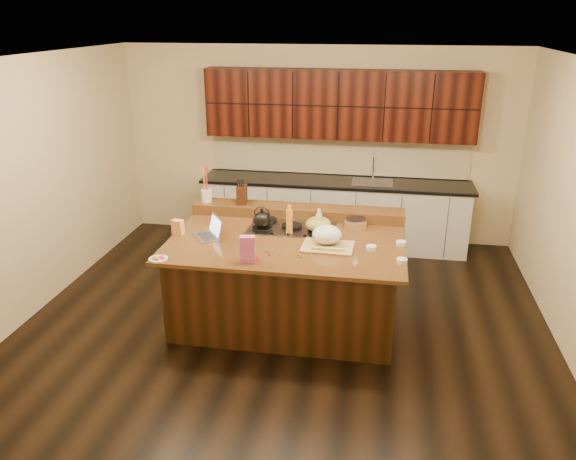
# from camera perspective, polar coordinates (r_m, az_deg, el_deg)

# --- Properties ---
(room) EXTENTS (5.52, 5.02, 2.72)m
(room) POSITION_cam_1_polar(r_m,az_deg,el_deg) (5.61, -0.09, 3.15)
(room) COLOR black
(room) RESTS_ON ground
(island) EXTENTS (2.40, 1.60, 0.92)m
(island) POSITION_cam_1_polar(r_m,az_deg,el_deg) (5.94, -0.08, -5.00)
(island) COLOR black
(island) RESTS_ON ground
(back_ledge) EXTENTS (2.40, 0.30, 0.12)m
(back_ledge) POSITION_cam_1_polar(r_m,az_deg,el_deg) (6.38, 0.99, 1.91)
(back_ledge) COLOR black
(back_ledge) RESTS_ON island
(cooktop) EXTENTS (0.92, 0.52, 0.05)m
(cooktop) POSITION_cam_1_polar(r_m,az_deg,el_deg) (6.03, 0.40, 0.27)
(cooktop) COLOR gray
(cooktop) RESTS_ON island
(back_counter) EXTENTS (3.70, 0.66, 2.40)m
(back_counter) POSITION_cam_1_polar(r_m,az_deg,el_deg) (7.80, 4.91, 5.45)
(back_counter) COLOR silver
(back_counter) RESTS_ON ground
(kettle) EXTENTS (0.23, 0.23, 0.17)m
(kettle) POSITION_cam_1_polar(r_m,az_deg,el_deg) (5.92, -2.67, 1.06)
(kettle) COLOR black
(kettle) RESTS_ON cooktop
(green_bowl) EXTENTS (0.35, 0.35, 0.15)m
(green_bowl) POSITION_cam_1_polar(r_m,az_deg,el_deg) (5.83, 3.11, 0.60)
(green_bowl) COLOR olive
(green_bowl) RESTS_ON cooktop
(laptop) EXTENTS (0.37, 0.39, 0.21)m
(laptop) POSITION_cam_1_polar(r_m,az_deg,el_deg) (5.84, -7.85, -0.20)
(laptop) COLOR #B7B7BC
(laptop) RESTS_ON island
(oil_bottle) EXTENTS (0.09, 0.09, 0.27)m
(oil_bottle) POSITION_cam_1_polar(r_m,az_deg,el_deg) (5.83, 0.14, 0.80)
(oil_bottle) COLOR orange
(oil_bottle) RESTS_ON island
(vinegar_bottle) EXTENTS (0.08, 0.08, 0.25)m
(vinegar_bottle) POSITION_cam_1_polar(r_m,az_deg,el_deg) (5.79, 3.14, 0.51)
(vinegar_bottle) COLOR silver
(vinegar_bottle) RESTS_ON island
(wooden_tray) EXTENTS (0.51, 0.41, 0.20)m
(wooden_tray) POSITION_cam_1_polar(r_m,az_deg,el_deg) (5.57, 3.99, -0.74)
(wooden_tray) COLOR tan
(wooden_tray) RESTS_ON island
(ramekin_a) EXTENTS (0.12, 0.12, 0.04)m
(ramekin_a) POSITION_cam_1_polar(r_m,az_deg,el_deg) (5.31, 11.50, -3.10)
(ramekin_a) COLOR white
(ramekin_a) RESTS_ON island
(ramekin_b) EXTENTS (0.10, 0.10, 0.04)m
(ramekin_b) POSITION_cam_1_polar(r_m,az_deg,el_deg) (5.54, 8.46, -1.81)
(ramekin_b) COLOR white
(ramekin_b) RESTS_ON island
(ramekin_c) EXTENTS (0.11, 0.11, 0.04)m
(ramekin_c) POSITION_cam_1_polar(r_m,az_deg,el_deg) (5.70, 11.42, -1.34)
(ramekin_c) COLOR white
(ramekin_c) RESTS_ON island
(strainer_bowl) EXTENTS (0.29, 0.29, 0.09)m
(strainer_bowl) POSITION_cam_1_polar(r_m,az_deg,el_deg) (6.07, 6.89, 0.58)
(strainer_bowl) COLOR #996B3F
(strainer_bowl) RESTS_ON island
(kitchen_timer) EXTENTS (0.09, 0.09, 0.07)m
(kitchen_timer) POSITION_cam_1_polar(r_m,az_deg,el_deg) (5.29, 6.83, -2.75)
(kitchen_timer) COLOR silver
(kitchen_timer) RESTS_ON island
(pink_bag) EXTENTS (0.15, 0.10, 0.26)m
(pink_bag) POSITION_cam_1_polar(r_m,az_deg,el_deg) (5.19, -4.13, -1.99)
(pink_bag) COLOR #CD60A1
(pink_bag) RESTS_ON island
(candy_plate) EXTENTS (0.22, 0.22, 0.01)m
(candy_plate) POSITION_cam_1_polar(r_m,az_deg,el_deg) (5.42, -13.05, -2.87)
(candy_plate) COLOR white
(candy_plate) RESTS_ON island
(package_box) EXTENTS (0.12, 0.10, 0.16)m
(package_box) POSITION_cam_1_polar(r_m,az_deg,el_deg) (5.97, -11.13, 0.29)
(package_box) COLOR #EFA354
(package_box) RESTS_ON island
(utensil_crock) EXTENTS (0.13, 0.13, 0.14)m
(utensil_crock) POSITION_cam_1_polar(r_m,az_deg,el_deg) (6.58, -8.27, 3.48)
(utensil_crock) COLOR white
(utensil_crock) RESTS_ON back_ledge
(knife_block) EXTENTS (0.12, 0.18, 0.21)m
(knife_block) POSITION_cam_1_polar(r_m,az_deg,el_deg) (6.45, -4.71, 3.62)
(knife_block) COLOR black
(knife_block) RESTS_ON back_ledge
(gumdrop_0) EXTENTS (0.02, 0.02, 0.02)m
(gumdrop_0) POSITION_cam_1_polar(r_m,az_deg,el_deg) (5.36, 1.05, -2.56)
(gumdrop_0) COLOR red
(gumdrop_0) RESTS_ON island
(gumdrop_1) EXTENTS (0.02, 0.02, 0.02)m
(gumdrop_1) POSITION_cam_1_polar(r_m,az_deg,el_deg) (5.28, -3.03, -2.95)
(gumdrop_1) COLOR #198C26
(gumdrop_1) RESTS_ON island
(gumdrop_2) EXTENTS (0.02, 0.02, 0.02)m
(gumdrop_2) POSITION_cam_1_polar(r_m,az_deg,el_deg) (5.36, -1.92, -2.55)
(gumdrop_2) COLOR red
(gumdrop_2) RESTS_ON island
(gumdrop_3) EXTENTS (0.02, 0.02, 0.02)m
(gumdrop_3) POSITION_cam_1_polar(r_m,az_deg,el_deg) (5.43, -2.12, -2.23)
(gumdrop_3) COLOR #198C26
(gumdrop_3) RESTS_ON island
(gumdrop_4) EXTENTS (0.02, 0.02, 0.02)m
(gumdrop_4) POSITION_cam_1_polar(r_m,az_deg,el_deg) (5.28, -3.10, -2.98)
(gumdrop_4) COLOR red
(gumdrop_4) RESTS_ON island
(gumdrop_5) EXTENTS (0.02, 0.02, 0.02)m
(gumdrop_5) POSITION_cam_1_polar(r_m,az_deg,el_deg) (5.39, -0.95, -2.41)
(gumdrop_5) COLOR #198C26
(gumdrop_5) RESTS_ON island
(gumdrop_6) EXTENTS (0.02, 0.02, 0.02)m
(gumdrop_6) POSITION_cam_1_polar(r_m,az_deg,el_deg) (5.26, -3.33, -3.07)
(gumdrop_6) COLOR red
(gumdrop_6) RESTS_ON island
(gumdrop_7) EXTENTS (0.02, 0.02, 0.02)m
(gumdrop_7) POSITION_cam_1_polar(r_m,az_deg,el_deg) (5.31, 1.31, -2.77)
(gumdrop_7) COLOR #198C26
(gumdrop_7) RESTS_ON island
(gumdrop_8) EXTENTS (0.02, 0.02, 0.02)m
(gumdrop_8) POSITION_cam_1_polar(r_m,az_deg,el_deg) (5.32, -3.13, -2.77)
(gumdrop_8) COLOR red
(gumdrop_8) RESTS_ON island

